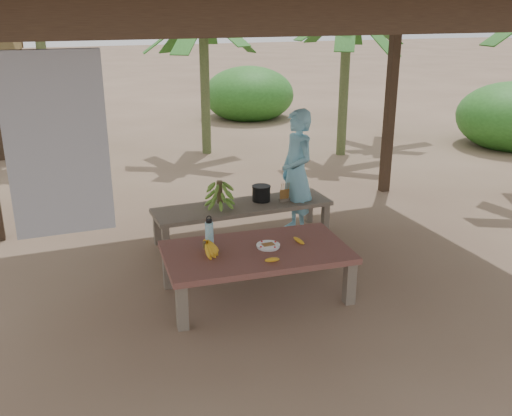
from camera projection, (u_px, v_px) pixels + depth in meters
name	position (u px, v px, depth m)	size (l,w,h in m)	color
ground	(278.00, 281.00, 6.05)	(80.00, 80.00, 0.00)	brown
pavilion	(281.00, 3.00, 5.11)	(6.60, 5.60, 2.95)	black
work_table	(256.00, 255.00, 5.61)	(1.87, 1.13, 0.50)	brown
bench	(243.00, 209.00, 7.01)	(2.21, 0.63, 0.45)	brown
ripe_banana_bunch	(205.00, 248.00, 5.43)	(0.26, 0.22, 0.15)	gold
plate	(268.00, 246.00, 5.63)	(0.23, 0.23, 0.04)	white
loose_banana_front	(272.00, 260.00, 5.31)	(0.04, 0.17, 0.04)	gold
loose_banana_side	(299.00, 241.00, 5.74)	(0.04, 0.16, 0.04)	gold
water_flask	(209.00, 233.00, 5.66)	(0.08, 0.08, 0.31)	#42ADCF
green_banana_stalk	(220.00, 194.00, 6.83)	(0.31, 0.31, 0.36)	#598C2D
cooking_pot	(261.00, 194.00, 7.11)	(0.22, 0.22, 0.19)	black
skewer_rack	(286.00, 192.00, 7.10)	(0.18, 0.08, 0.24)	#A57F47
woman	(297.00, 173.00, 7.10)	(0.58, 0.38, 1.59)	#7CCAEA
banana_plant_ne	(347.00, 22.00, 10.41)	(1.80, 1.80, 2.97)	#596638
banana_plant_n	(203.00, 24.00, 10.52)	(1.80, 1.80, 2.94)	#596638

